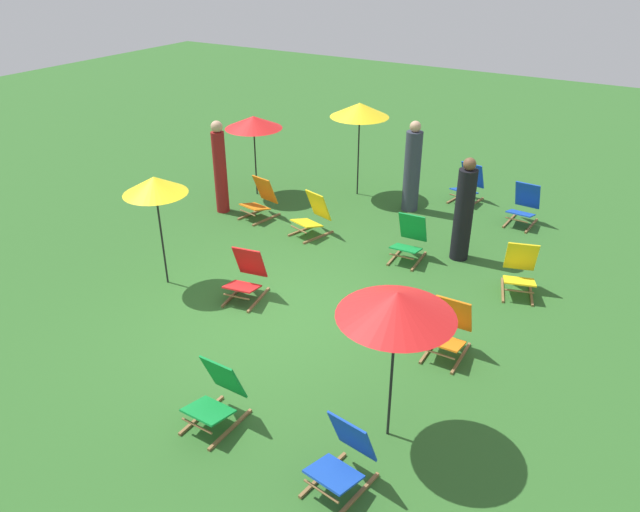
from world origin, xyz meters
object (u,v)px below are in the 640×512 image
deckchair_1 (409,240)px  umbrella_2 (253,122)px  umbrella_1 (360,110)px  deckchair_7 (524,206)px  umbrella_0 (155,185)px  person_0 (220,168)px  person_1 (412,169)px  deckchair_3 (468,185)px  deckchair_0 (520,271)px  person_2 (464,212)px  deckchair_9 (343,458)px  deckchair_4 (449,330)px  umbrella_3 (397,305)px  deckchair_6 (313,216)px  deckchair_10 (246,276)px  deckchair_8 (260,200)px  deckchair_2 (217,396)px

deckchair_1 → umbrella_2: (-4.12, 1.07, 1.25)m
umbrella_1 → umbrella_2: 2.25m
deckchair_7 → umbrella_0: 7.08m
person_0 → person_1: (3.29, 2.10, -0.05)m
deckchair_1 → deckchair_3: same height
deckchair_0 → deckchair_7: 2.75m
deckchair_0 → umbrella_2: (-6.08, 1.19, 1.25)m
deckchair_1 → person_0: 4.20m
deckchair_1 → deckchair_7: 2.88m
deckchair_7 → person_2: 2.19m
deckchair_1 → deckchair_7: same height
deckchair_9 → umbrella_2: umbrella_2 is taller
deckchair_4 → umbrella_3: bearing=-91.9°
deckchair_0 → deckchair_1: size_ratio=1.04×
deckchair_7 → person_1: bearing=-163.8°
deckchair_6 → deckchair_10: same height
deckchair_0 → umbrella_1: umbrella_1 is taller
deckchair_4 → deckchair_0: bearing=78.8°
deckchair_3 → umbrella_1: bearing=-147.3°
person_0 → umbrella_0: bearing=163.2°
deckchair_3 → deckchair_1: bearing=-79.1°
deckchair_3 → umbrella_2: (-4.13, -2.04, 1.25)m
deckchair_3 → deckchair_4: 5.59m
deckchair_8 → umbrella_2: size_ratio=0.48×
deckchair_1 → person_0: bearing=177.0°
deckchair_8 → umbrella_2: bearing=140.8°
person_1 → person_2: (1.63, -1.54, -0.01)m
deckchair_3 → person_0: bearing=-131.7°
deckchair_7 → deckchair_8: (-4.64, -2.44, 0.00)m
deckchair_4 → umbrella_0: size_ratio=0.45×
deckchair_2 → umbrella_3: size_ratio=0.44×
person_2 → deckchair_1: bearing=-126.3°
deckchair_2 → deckchair_10: bearing=121.4°
deckchair_2 → deckchair_8: bearing=122.4°
deckchair_3 → deckchair_9: 8.20m
deckchair_1 → person_2: (0.76, 0.49, 0.51)m
deckchair_3 → umbrella_3: bearing=-66.9°
deckchair_4 → umbrella_0: bearing=-173.9°
umbrella_2 → umbrella_3: size_ratio=0.92×
person_0 → deckchair_0: bearing=-129.0°
person_0 → person_2: (4.92, 0.55, -0.06)m
deckchair_4 → deckchair_6: size_ratio=0.96×
deckchair_8 → umbrella_1: bearing=73.3°
person_2 → person_0: bearing=-153.0°
deckchair_7 → deckchair_10: size_ratio=1.00×
deckchair_7 → person_2: person_2 is taller
deckchair_6 → deckchair_0: bearing=14.9°
deckchair_9 → person_1: 7.39m
deckchair_3 → deckchair_4: (1.57, -5.37, 0.00)m
deckchair_10 → umbrella_3: umbrella_3 is taller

